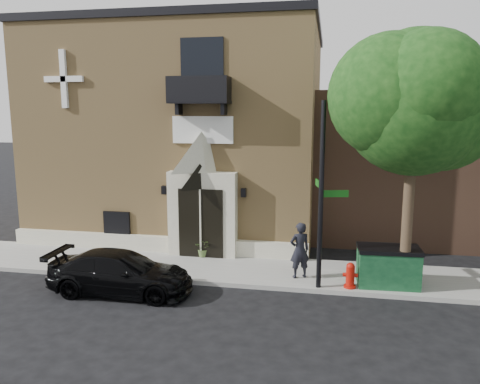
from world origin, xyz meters
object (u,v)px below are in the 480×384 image
object	(u,v)px
pedestrian_near	(300,250)
black_sedan	(121,273)
street_sign	(321,196)
dumpster	(388,266)
fire_hydrant	(350,275)

from	to	relation	value
pedestrian_near	black_sedan	bearing A→B (deg)	-5.02
street_sign	dumpster	xyz separation A→B (m)	(2.13, 0.55, -2.27)
street_sign	dumpster	distance (m)	3.16
street_sign	pedestrian_near	world-z (taller)	street_sign
dumpster	pedestrian_near	world-z (taller)	pedestrian_near
pedestrian_near	fire_hydrant	bearing A→B (deg)	133.88
street_sign	black_sedan	bearing A→B (deg)	179.16
black_sedan	dumpster	world-z (taller)	dumpster
street_sign	pedestrian_near	xyz separation A→B (m)	(-0.66, 0.73, -1.96)
pedestrian_near	street_sign	bearing A→B (deg)	106.86
black_sedan	pedestrian_near	bearing A→B (deg)	-70.43
black_sedan	dumpster	distance (m)	8.37
street_sign	fire_hydrant	world-z (taller)	street_sign
street_sign	fire_hydrant	bearing A→B (deg)	-5.55
dumpster	pedestrian_near	xyz separation A→B (m)	(-2.79, 0.18, 0.30)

